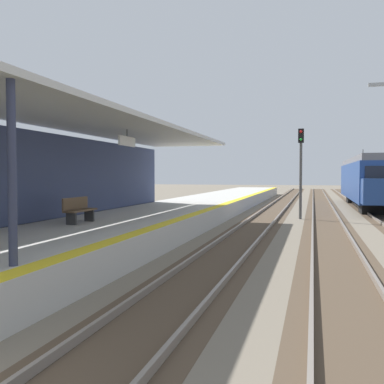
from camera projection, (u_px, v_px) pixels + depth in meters
station_platform at (150, 221)px, 19.87m from camera, size 5.00×80.00×0.91m
station_building_with_canopy at (48, 172)px, 15.23m from camera, size 4.85×24.00×4.43m
track_pair_nearest_platform at (259, 224)px, 22.57m from camera, size 2.34×120.00×0.16m
track_pair_middle at (328, 226)px, 21.67m from camera, size 2.34×120.00×0.16m
approaching_train at (368, 180)px, 34.13m from camera, size 2.93×19.60×4.76m
rail_signal_post at (301, 164)px, 25.26m from camera, size 0.32×0.34×5.20m
platform_bench at (79, 209)px, 15.06m from camera, size 0.45×1.60×0.88m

